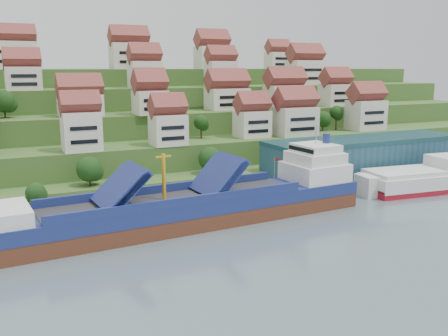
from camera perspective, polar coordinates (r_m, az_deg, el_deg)
ground at (r=106.45m, az=0.17°, el=-5.87°), size 300.00×300.00×0.00m
quay at (r=128.06m, az=5.34°, el=-2.42°), size 180.00×14.00×2.20m
hillside at (r=201.15m, az=-12.78°, el=5.16°), size 260.00×128.00×31.00m
hillside_village at (r=159.28m, az=-8.78°, el=8.72°), size 158.50×63.24×29.13m
hillside_trees at (r=136.17m, az=-14.06°, el=4.08°), size 140.32×62.25×30.18m
warehouse at (r=147.04m, az=15.75°, el=1.42°), size 60.00×15.00×10.00m
flagpole at (r=121.66m, az=5.83°, el=-0.38°), size 1.28×0.16×8.00m
cargo_ship at (r=102.64m, az=-3.44°, el=-4.56°), size 82.19×17.58×18.14m
second_ship at (r=140.72m, az=21.98°, el=-1.23°), size 33.64×15.43×9.44m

